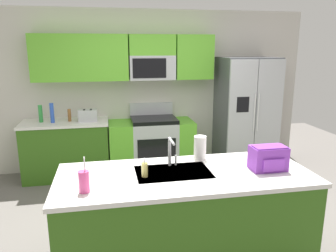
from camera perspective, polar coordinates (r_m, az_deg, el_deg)
ground_plane at (r=3.93m, az=2.22°, el=-17.14°), size 9.00×9.00×0.00m
kitchen_wall_unit at (r=5.43m, az=-4.18°, el=7.93°), size 5.20×0.43×2.60m
back_counter at (r=5.35m, az=-17.24°, el=-3.92°), size 1.31×0.63×0.90m
range_oven at (r=5.37m, az=-2.87°, el=-3.34°), size 1.36×0.61×1.10m
refrigerator at (r=5.62m, az=13.41°, el=2.14°), size 0.90×0.76×1.85m
island_counter at (r=3.18m, az=2.90°, el=-15.69°), size 2.29×0.94×0.90m
toaster at (r=5.14m, az=-13.82°, el=1.81°), size 0.28×0.16×0.18m
pepper_mill at (r=5.21m, az=-16.83°, el=1.82°), size 0.05×0.05×0.19m
bottle_green at (r=5.28m, az=-21.36°, el=2.02°), size 0.06×0.06×0.26m
bottle_blue at (r=5.19m, az=-19.59°, el=2.16°), size 0.06×0.06×0.30m
sink_faucet at (r=3.09m, az=0.49°, el=-4.14°), size 0.09×0.21×0.28m
drink_cup_pink at (r=2.66m, az=-14.45°, el=-9.36°), size 0.08×0.08×0.29m
soap_dispenser at (r=2.89m, az=-4.11°, el=-7.56°), size 0.06×0.06×0.17m
paper_towel_roll at (r=3.32m, az=5.61°, el=-3.80°), size 0.12×0.12×0.24m
backpack at (r=3.16m, az=17.13°, el=-5.29°), size 0.32×0.22×0.23m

